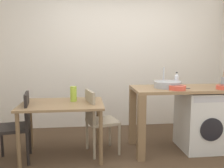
% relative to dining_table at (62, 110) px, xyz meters
% --- Properties ---
extents(ground_plane, '(5.46, 5.46, 0.00)m').
position_rel_dining_table_xyz_m(ground_plane, '(0.86, -0.47, -0.64)').
color(ground_plane, '#4C3826').
extents(wall_back, '(4.60, 0.10, 2.70)m').
position_rel_dining_table_xyz_m(wall_back, '(0.86, 1.28, 0.71)').
color(wall_back, silver).
rests_on(wall_back, ground_plane).
extents(dining_table, '(1.10, 0.76, 0.74)m').
position_rel_dining_table_xyz_m(dining_table, '(0.00, 0.00, 0.00)').
color(dining_table, olive).
rests_on(dining_table, ground_plane).
extents(chair_person_seat, '(0.46, 0.46, 0.90)m').
position_rel_dining_table_xyz_m(chair_person_seat, '(-0.55, -0.09, -0.14)').
color(chair_person_seat, black).
rests_on(chair_person_seat, ground_plane).
extents(chair_opposite, '(0.49, 0.49, 0.90)m').
position_rel_dining_table_xyz_m(chair_opposite, '(0.48, 0.03, -0.14)').
color(chair_opposite, gray).
rests_on(chair_opposite, ground_plane).
extents(kitchen_counter, '(1.50, 0.68, 0.92)m').
position_rel_dining_table_xyz_m(kitchen_counter, '(1.52, 0.03, 0.12)').
color(kitchen_counter, olive).
rests_on(kitchen_counter, ground_plane).
extents(washing_machine, '(0.60, 0.61, 0.86)m').
position_rel_dining_table_xyz_m(washing_machine, '(2.00, 0.02, -0.21)').
color(washing_machine, silver).
rests_on(washing_machine, ground_plane).
extents(sink_basin, '(0.38, 0.38, 0.09)m').
position_rel_dining_table_xyz_m(sink_basin, '(1.47, 0.03, 0.32)').
color(sink_basin, '#9EA0A5').
rests_on(sink_basin, kitchen_counter).
extents(tap, '(0.02, 0.02, 0.28)m').
position_rel_dining_table_xyz_m(tap, '(1.47, 0.21, 0.42)').
color(tap, '#B2B2B7').
rests_on(tap, kitchen_counter).
extents(bottle_tall_green, '(0.06, 0.06, 0.21)m').
position_rel_dining_table_xyz_m(bottle_tall_green, '(1.66, 0.17, 0.37)').
color(bottle_tall_green, silver).
rests_on(bottle_tall_green, kitchen_counter).
extents(mixing_bowl, '(0.22, 0.22, 0.06)m').
position_rel_dining_table_xyz_m(mixing_bowl, '(1.54, -0.17, 0.31)').
color(mixing_bowl, '#D84C38').
rests_on(mixing_bowl, kitchen_counter).
extents(colander, '(0.20, 0.20, 0.06)m').
position_rel_dining_table_xyz_m(colander, '(2.18, -0.19, 0.31)').
color(colander, '#D84C38').
rests_on(colander, kitchen_counter).
extents(vase, '(0.09, 0.09, 0.21)m').
position_rel_dining_table_xyz_m(vase, '(0.15, 0.10, 0.20)').
color(vase, '#A8C63D').
rests_on(vase, dining_table).
extents(scissors, '(0.15, 0.06, 0.01)m').
position_rel_dining_table_xyz_m(scissors, '(1.68, -0.07, 0.28)').
color(scissors, '#B2B2B7').
rests_on(scissors, kitchen_counter).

